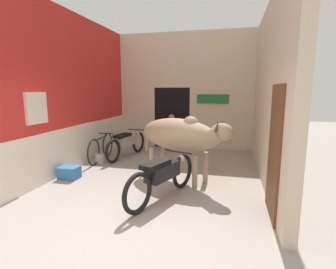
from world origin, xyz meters
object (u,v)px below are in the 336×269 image
bicycle (101,148)px  shopkeeper_seated (171,132)px  motorcycle_near (163,175)px  crate (69,173)px  cow (181,135)px  plastic_stool (183,143)px  bucket (100,158)px  motorcycle_far (127,143)px

bicycle → shopkeeper_seated: (1.65, 1.78, 0.26)m
motorcycle_near → crate: 2.47m
crate → cow: bearing=12.0°
bicycle → shopkeeper_seated: 2.44m
motorcycle_near → plastic_stool: bearing=95.1°
motorcycle_near → crate: (-2.37, 0.59, -0.33)m
motorcycle_near → bicycle: 3.26m
bicycle → bucket: size_ratio=6.54×
motorcycle_near → plastic_stool: (-0.37, 4.12, -0.22)m
shopkeeper_seated → crate: 3.77m
cow → motorcycle_near: cow is taller
plastic_stool → shopkeeper_seated: bearing=-159.2°
motorcycle_near → cow: bearing=84.3°
crate → bucket: (0.06, 1.35, -0.01)m
bicycle → crate: size_ratio=3.86×
shopkeeper_seated → motorcycle_near: bearing=-79.2°
cow → plastic_stool: (-0.48, 2.99, -0.79)m
bucket → bicycle: bearing=109.8°
shopkeeper_seated → motorcycle_far: bearing=-130.5°
cow → plastic_stool: size_ratio=5.13×
cow → shopkeeper_seated: 3.00m
crate → shopkeeper_seated: bearing=64.4°
crate → plastic_stool: bearing=60.4°
cow → motorcycle_far: size_ratio=1.12×
motorcycle_near → crate: motorcycle_near is taller
motorcycle_far → crate: bearing=-104.2°
motorcycle_near → bucket: bearing=140.0°
plastic_stool → motorcycle_far: bearing=-136.1°
motorcycle_far → bucket: 0.96m
crate → bucket: bearing=87.6°
bucket → motorcycle_far: bearing=57.9°
bicycle → bucket: bicycle is taller
cow → bicycle: 2.81m
motorcycle_far → bucket: size_ratio=7.92×
motorcycle_far → shopkeeper_seated: bearing=49.5°
crate → bucket: crate is taller
shopkeeper_seated → plastic_stool: (0.39, 0.15, -0.39)m
plastic_stool → bucket: 2.92m
bucket → shopkeeper_seated: bearing=52.5°
bicycle → bucket: bearing=-70.2°
motorcycle_far → bucket: bearing=-122.1°
motorcycle_far → bicycle: 0.77m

